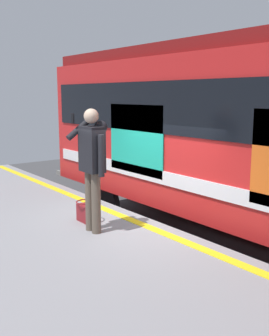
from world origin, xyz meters
name	(u,v)px	position (x,y,z in m)	size (l,w,h in m)	color
ground_plane	(148,269)	(0.00, 0.00, 0.00)	(23.65, 23.65, 0.00)	#3D3D3F
platform	(10,284)	(0.00, 2.43, 0.47)	(13.30, 4.85, 0.93)	gray
safety_line	(135,221)	(0.00, 0.30, 0.94)	(13.03, 0.16, 0.01)	yellow
track_rail_near	(195,249)	(0.00, -1.17, 0.08)	(17.29, 0.08, 0.16)	slate
track_rail_far	(243,234)	(0.00, -2.60, 0.08)	(17.29, 0.08, 0.16)	slate
train_carriage	(260,129)	(-0.80, -1.88, 2.41)	(9.75, 2.93, 3.74)	red
passenger	(93,160)	(0.00, 1.09, 2.04)	(0.57, 0.55, 1.87)	brown
handbag	(86,212)	(0.47, 0.94, 1.09)	(0.36, 0.32, 0.35)	maroon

